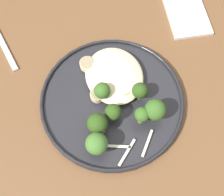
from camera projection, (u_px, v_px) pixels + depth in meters
The scene contains 22 objects.
ground at pixel (104, 164), 1.30m from camera, with size 6.00×6.00×0.00m, color #2D2B28.
wooden_dining_table at pixel (96, 104), 0.70m from camera, with size 1.40×1.00×0.74m.
dinner_plate at pixel (112, 100), 0.60m from camera, with size 0.29×0.29×0.02m.
noodle_bed at pixel (114, 75), 0.61m from camera, with size 0.14×0.12×0.03m.
seared_scallop_right_edge at pixel (124, 91), 0.60m from camera, with size 0.03×0.03×0.02m.
seared_scallop_rear_pale at pixel (112, 77), 0.61m from camera, with size 0.03×0.03×0.01m.
seared_scallop_large_seared at pixel (110, 59), 0.63m from camera, with size 0.02×0.02×0.02m.
seared_scallop_on_noodles at pixel (128, 66), 0.62m from camera, with size 0.02×0.02×0.01m.
seared_scallop_front_small at pixel (88, 64), 0.62m from camera, with size 0.03×0.03×0.02m.
seared_scallop_tilted_round at pixel (98, 95), 0.59m from camera, with size 0.03×0.03×0.02m.
seared_scallop_tiny_bay at pixel (97, 68), 0.62m from camera, with size 0.04×0.04×0.01m.
broccoli_floret_left_leaning at pixel (113, 112), 0.56m from camera, with size 0.03×0.03×0.04m.
broccoli_floret_tall_stalk at pixel (140, 91), 0.58m from camera, with size 0.03×0.03×0.05m.
broccoli_floret_near_rim at pixel (97, 123), 0.55m from camera, with size 0.04×0.04×0.05m.
broccoli_floret_small_sprig at pixel (97, 144), 0.53m from camera, with size 0.04×0.04×0.06m.
broccoli_floret_rear_charred at pixel (142, 115), 0.56m from camera, with size 0.03×0.03×0.05m.
broccoli_floret_center_pile at pixel (155, 110), 0.56m from camera, with size 0.04×0.04×0.06m.
broccoli_floret_beside_noodles at pixel (102, 91), 0.58m from camera, with size 0.03×0.03×0.05m.
onion_sliver_curled_piece at pixel (147, 143), 0.56m from camera, with size 0.06×0.01×0.00m, color silver.
onion_sliver_long_sliver at pixel (119, 146), 0.56m from camera, with size 0.04×0.01×0.00m, color silver.
onion_sliver_pale_crescent at pixel (127, 152), 0.55m from camera, with size 0.06×0.01×0.00m, color silver.
folded_napkin at pixel (186, 11), 0.71m from camera, with size 0.15×0.09×0.01m, color silver.
Camera 1 is at (0.28, -0.05, 1.30)m, focal length 47.95 mm.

